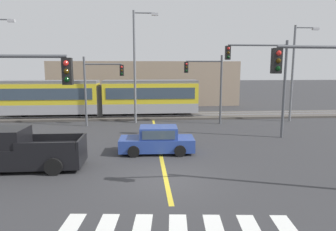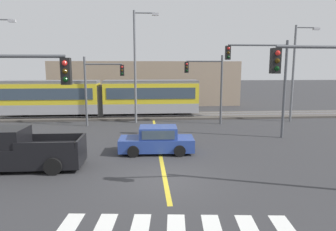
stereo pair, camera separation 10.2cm
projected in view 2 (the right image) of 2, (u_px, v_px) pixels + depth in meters
ground_plane at (165, 179)px, 13.07m from camera, size 200.00×200.00×0.00m
track_bed at (153, 116)px, 29.47m from camera, size 120.00×4.00×0.18m
rail_near at (153, 116)px, 28.74m from camera, size 120.00×0.08×0.10m
rail_far at (153, 113)px, 30.16m from camera, size 120.00×0.08×0.10m
light_rail_tram at (102, 97)px, 28.76m from camera, size 18.50×2.64×3.43m
lane_centre_line at (158, 144)px, 19.00m from camera, size 0.20×17.30×0.01m
sedan_crossing at (157, 141)px, 17.02m from camera, size 4.27×2.05×1.52m
pickup_truck at (23, 152)px, 14.29m from camera, size 5.42×2.28×1.98m
traffic_light_mid_right at (266, 74)px, 19.99m from camera, size 4.25×0.38×6.60m
traffic_light_near_left at (1, 100)px, 10.09m from camera, size 3.75×0.38×5.59m
traffic_light_far_right at (209, 80)px, 25.16m from camera, size 3.25×0.38×5.83m
traffic_light_far_left at (99, 82)px, 24.43m from camera, size 3.25×0.38×5.68m
traffic_light_near_right at (333, 90)px, 11.05m from camera, size 3.75×0.38×6.12m
street_lamp_centre at (137, 61)px, 25.57m from camera, size 2.14×0.28×9.53m
street_lamp_east at (296, 68)px, 26.34m from camera, size 2.22×0.28×8.44m
building_backdrop_far at (146, 83)px, 39.59m from camera, size 23.77×6.00×5.57m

